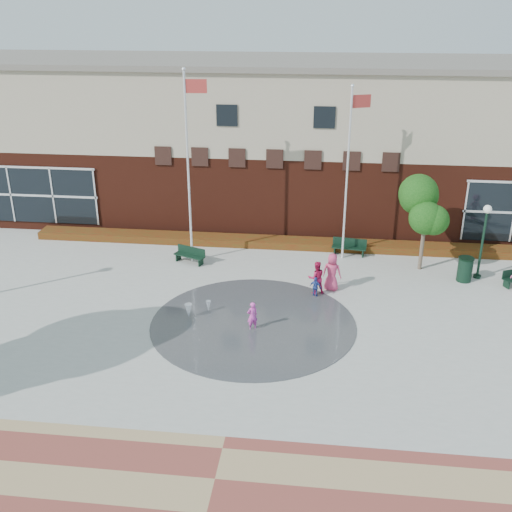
# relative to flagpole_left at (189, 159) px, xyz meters

# --- Properties ---
(ground) EXTENTS (120.00, 120.00, 0.00)m
(ground) POSITION_rel_flagpole_left_xyz_m (3.81, -9.09, -5.28)
(ground) COLOR #666056
(ground) RESTS_ON ground
(plaza_concrete) EXTENTS (46.00, 18.00, 0.01)m
(plaza_concrete) POSITION_rel_flagpole_left_xyz_m (3.81, -5.09, -5.27)
(plaza_concrete) COLOR #A8A8A0
(plaza_concrete) RESTS_ON ground
(splash_pad) EXTENTS (8.40, 8.40, 0.01)m
(splash_pad) POSITION_rel_flagpole_left_xyz_m (3.81, -6.09, -5.27)
(splash_pad) COLOR #383A3D
(splash_pad) RESTS_ON ground
(library_building) EXTENTS (44.40, 10.40, 9.20)m
(library_building) POSITION_rel_flagpole_left_xyz_m (3.81, 8.38, -0.63)
(library_building) COLOR #4F1D11
(library_building) RESTS_ON ground
(flower_bed) EXTENTS (26.00, 1.20, 0.40)m
(flower_bed) POSITION_rel_flagpole_left_xyz_m (3.81, 2.51, -5.28)
(flower_bed) COLOR maroon
(flower_bed) RESTS_ON ground
(flagpole_left) EXTENTS (1.11, 0.19, 9.48)m
(flagpole_left) POSITION_rel_flagpole_left_xyz_m (0.00, 0.00, 0.00)
(flagpole_left) COLOR white
(flagpole_left) RESTS_ON ground
(flagpole_right) EXTENTS (1.00, 0.49, 8.70)m
(flagpole_right) POSITION_rel_flagpole_left_xyz_m (7.59, 1.30, -0.42)
(flagpole_right) COLOR white
(flagpole_right) RESTS_ON ground
(lamp_right) EXTENTS (0.39, 0.39, 3.65)m
(lamp_right) POSITION_rel_flagpole_left_xyz_m (13.91, -0.43, -3.01)
(lamp_right) COLOR black
(lamp_right) RESTS_ON ground
(bench_left) EXTENTS (1.69, 1.04, 0.82)m
(bench_left) POSITION_rel_flagpole_left_xyz_m (-0.12, -0.27, -5.01)
(bench_left) COLOR black
(bench_left) RESTS_ON ground
(bench_mid) EXTENTS (1.81, 0.73, 0.88)m
(bench_mid) POSITION_rel_flagpole_left_xyz_m (7.89, 1.69, -4.99)
(bench_mid) COLOR black
(bench_mid) RESTS_ON ground
(trash_can) EXTENTS (0.73, 0.73, 1.20)m
(trash_can) POSITION_rel_flagpole_left_xyz_m (13.20, -0.87, -4.67)
(trash_can) COLOR black
(trash_can) RESTS_ON ground
(tree_mid) EXTENTS (2.65, 2.65, 4.47)m
(tree_mid) POSITION_rel_flagpole_left_xyz_m (11.32, 0.29, -2.02)
(tree_mid) COLOR #4F3F33
(tree_mid) RESTS_ON ground
(water_jet_a) EXTENTS (0.32, 0.32, 0.62)m
(water_jet_a) POSITION_rel_flagpole_left_xyz_m (1.09, -5.93, -5.28)
(water_jet_a) COLOR white
(water_jet_a) RESTS_ON ground
(water_jet_b) EXTENTS (0.22, 0.22, 0.49)m
(water_jet_b) POSITION_rel_flagpole_left_xyz_m (1.81, -5.31, -5.28)
(water_jet_b) COLOR white
(water_jet_b) RESTS_ON ground
(child_splash) EXTENTS (0.53, 0.48, 1.21)m
(child_splash) POSITION_rel_flagpole_left_xyz_m (3.84, -6.54, -4.67)
(child_splash) COLOR #EC45C2
(child_splash) RESTS_ON ground
(adult_red) EXTENTS (0.89, 0.77, 1.57)m
(adult_red) POSITION_rel_flagpole_left_xyz_m (6.29, -3.00, -4.50)
(adult_red) COLOR #C61B4C
(adult_red) RESTS_ON ground
(adult_pink) EXTENTS (0.98, 0.76, 1.77)m
(adult_pink) POSITION_rel_flagpole_left_xyz_m (6.98, -2.53, -4.39)
(adult_pink) COLOR #CF3A66
(adult_pink) RESTS_ON ground
(child_blue) EXTENTS (0.61, 0.43, 0.95)m
(child_blue) POSITION_rel_flagpole_left_xyz_m (6.28, -3.33, -4.80)
(child_blue) COLOR #2F48A1
(child_blue) RESTS_ON ground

